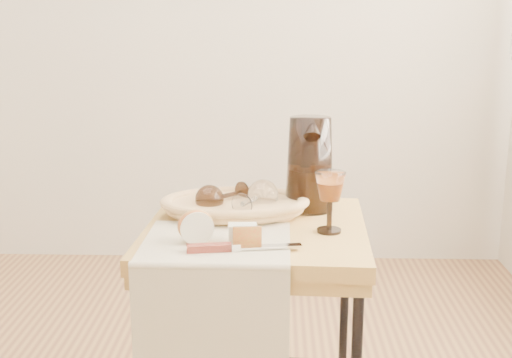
# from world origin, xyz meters

# --- Properties ---
(side_table) EXTENTS (0.55, 0.55, 0.67)m
(side_table) POSITION_xyz_m (0.66, 0.22, 0.34)
(side_table) COLOR olive
(side_table) RESTS_ON floor
(tea_towel) EXTENTS (0.33, 0.30, 0.01)m
(tea_towel) POSITION_xyz_m (0.58, 0.08, 0.67)
(tea_towel) COLOR beige
(tea_towel) RESTS_ON side_table
(bread_basket) EXTENTS (0.35, 0.25, 0.04)m
(bread_basket) POSITION_xyz_m (0.61, 0.29, 0.69)
(bread_basket) COLOR #AC8351
(bread_basket) RESTS_ON side_table
(goblet_lying_a) EXTENTS (0.14, 0.13, 0.07)m
(goblet_lying_a) POSITION_xyz_m (0.58, 0.31, 0.72)
(goblet_lying_a) COLOR #412B1C
(goblet_lying_a) RESTS_ON bread_basket
(goblet_lying_b) EXTENTS (0.13, 0.15, 0.08)m
(goblet_lying_b) POSITION_xyz_m (0.65, 0.27, 0.72)
(goblet_lying_b) COLOR white
(goblet_lying_b) RESTS_ON bread_basket
(pitcher) EXTENTS (0.18, 0.26, 0.28)m
(pitcher) POSITION_xyz_m (0.79, 0.36, 0.79)
(pitcher) COLOR black
(pitcher) RESTS_ON side_table
(wine_goblet) EXTENTS (0.09, 0.09, 0.15)m
(wine_goblet) POSITION_xyz_m (0.83, 0.17, 0.74)
(wine_goblet) COLOR white
(wine_goblet) RESTS_ON side_table
(apple_half) EXTENTS (0.09, 0.06, 0.07)m
(apple_half) POSITION_xyz_m (0.53, 0.08, 0.71)
(apple_half) COLOR red
(apple_half) RESTS_ON tea_towel
(apple_wedge) EXTENTS (0.06, 0.04, 0.04)m
(apple_wedge) POSITION_xyz_m (0.64, 0.07, 0.70)
(apple_wedge) COLOR #EBE8CA
(apple_wedge) RESTS_ON tea_towel
(table_knife) EXTENTS (0.24, 0.06, 0.02)m
(table_knife) POSITION_xyz_m (0.63, 0.02, 0.69)
(table_knife) COLOR silver
(table_knife) RESTS_ON tea_towel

